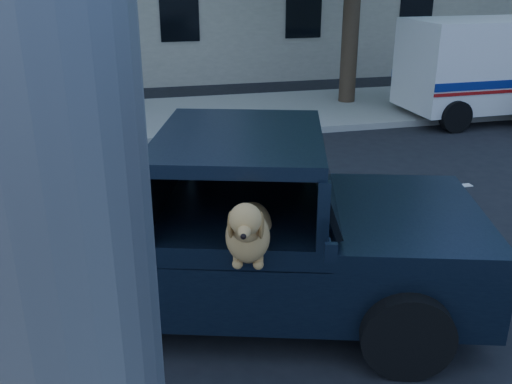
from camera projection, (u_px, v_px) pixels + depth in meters
ground at (250, 340)px, 5.85m from camera, size 120.00×120.00×0.00m
far_sidewalk at (164, 118)px, 14.12m from camera, size 60.00×4.00×0.15m
lane_stripes at (320, 199)px, 9.36m from camera, size 21.60×0.14×0.01m
pickup_truck at (208, 250)px, 6.23m from camera, size 5.99×3.74×2.00m
mail_truck at (488, 76)px, 14.07m from camera, size 4.45×2.33×2.42m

